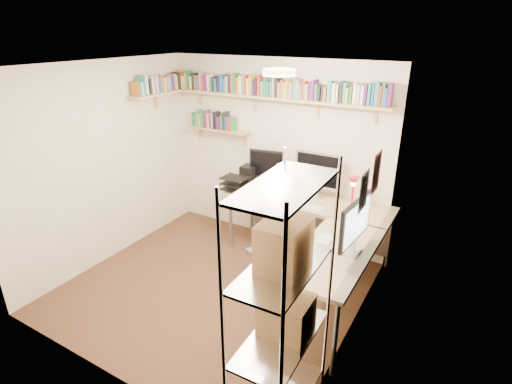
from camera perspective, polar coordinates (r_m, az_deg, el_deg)
ground at (r=4.86m, az=-6.02°, el=-13.34°), size 3.20×3.20×0.00m
room_shell at (r=4.16m, az=-6.82°, el=4.26°), size 3.24×3.04×2.52m
wall_shelves at (r=5.32m, az=-2.11°, el=13.68°), size 3.12×1.09×0.80m
corner_desk at (r=4.84m, az=6.76°, el=-2.44°), size 2.19×2.09×1.42m
office_chair at (r=4.66m, az=2.63°, el=-9.17°), size 0.54×0.54×0.94m
wire_rack at (r=2.84m, az=4.00°, el=-13.70°), size 0.46×0.90×2.05m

